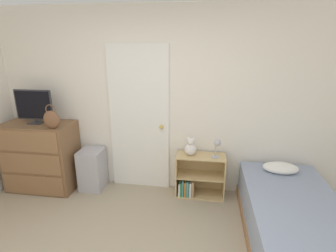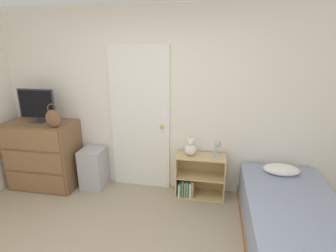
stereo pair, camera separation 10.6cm
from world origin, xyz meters
name	(u,v)px [view 2 (the right image)]	position (x,y,z in m)	size (l,w,h in m)	color
wall_back	(160,102)	(0.00, 2.13, 1.27)	(10.00, 0.06, 2.55)	white
door_closed	(140,119)	(-0.28, 2.08, 1.03)	(0.84, 0.09, 2.06)	white
dresser	(44,154)	(-1.68, 1.82, 0.49)	(0.96, 0.54, 0.99)	brown
tv	(37,105)	(-1.70, 1.84, 1.23)	(0.54, 0.16, 0.47)	#2D2D33
handbag	(53,118)	(-1.33, 1.64, 1.11)	(0.22, 0.11, 0.32)	brown
storage_bin	(94,168)	(-0.96, 1.90, 0.30)	(0.33, 0.36, 0.60)	#ADADB7
bookshelf	(197,178)	(0.56, 1.94, 0.25)	(0.67, 0.31, 0.60)	tan
teddy_bear	(191,148)	(0.46, 1.93, 0.71)	(0.16, 0.16, 0.25)	silver
desk_lamp	(217,146)	(0.81, 1.89, 0.78)	(0.12, 0.12, 0.26)	#B2B2B7
bed	(292,224)	(1.62, 1.14, 0.25)	(0.97, 1.91, 0.61)	#996B47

